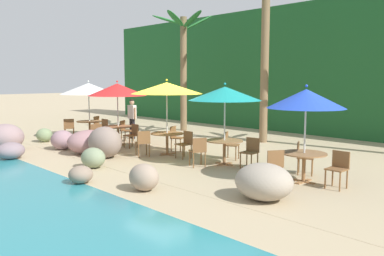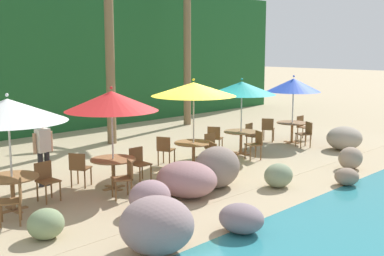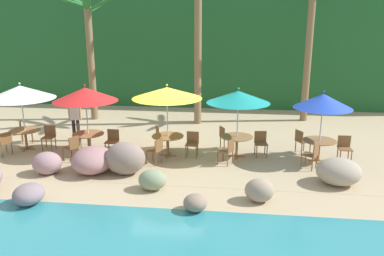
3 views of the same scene
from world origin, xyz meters
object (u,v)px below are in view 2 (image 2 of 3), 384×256
object	(u,v)px
chair_yellow_left	(209,156)
chair_teal_seaward	(252,134)
umbrella_white	(8,110)
palm_tree_third	(187,22)
dining_table_red	(113,164)
chair_teal_left	(256,143)
umbrella_yellow	(194,89)
dining_table_yellow	(194,147)
chair_red_seaward	(139,162)
palm_tree_second	(109,5)
dining_table_white	(12,182)
umbrella_red	(112,101)
umbrella_blue	(294,85)
chair_yellow_inland	(165,149)
waiter_in_white	(43,147)
chair_white_left	(15,199)
chair_yellow_seaward	(212,146)
chair_teal_inland	(215,137)
chair_blue_seaward	(303,126)
chair_white_seaward	(46,178)
umbrella_teal	(242,88)
chair_red_inland	(79,167)
dining_table_blue	(292,126)
chair_blue_left	(306,132)
dining_table_teal	(241,135)
chair_blue_inland	(268,128)

from	to	relation	value
chair_yellow_left	chair_teal_seaward	xyz separation A→B (m)	(3.46, 1.24, 0.00)
umbrella_white	palm_tree_third	bearing A→B (deg)	27.56
dining_table_red	chair_teal_left	bearing A→B (deg)	-6.17
umbrella_yellow	dining_table_yellow	distance (m)	1.63
chair_red_seaward	palm_tree_second	world-z (taller)	palm_tree_second
dining_table_white	palm_tree_second	world-z (taller)	palm_tree_second
umbrella_white	umbrella_red	distance (m)	2.47
umbrella_red	umbrella_blue	world-z (taller)	umbrella_red
umbrella_red	chair_yellow_left	bearing A→B (deg)	-16.24
chair_yellow_inland	waiter_in_white	xyz separation A→B (m)	(-3.49, 0.60, 0.47)
chair_white_left	chair_yellow_seaward	xyz separation A→B (m)	(6.50, 0.73, 0.00)
chair_teal_left	palm_tree_second	xyz separation A→B (m)	(-1.53, 5.19, 4.30)
chair_teal_inland	palm_tree_third	bearing A→B (deg)	53.66
chair_yellow_inland	chair_blue_seaward	world-z (taller)	same
chair_white_seaward	chair_teal_seaward	world-z (taller)	same
dining_table_red	palm_tree_second	distance (m)	7.14
chair_white_left	chair_red_seaward	size ratio (longest dim) A/B	1.00
umbrella_yellow	chair_white_seaward	bearing A→B (deg)	176.90
chair_red_seaward	chair_teal_inland	size ratio (longest dim) A/B	1.00
umbrella_teal	waiter_in_white	xyz separation A→B (m)	(-6.29, 1.14, -1.13)
chair_white_left	chair_yellow_left	distance (m)	5.41
chair_yellow_inland	chair_yellow_left	bearing A→B (deg)	-83.72
chair_red_inland	palm_tree_second	size ratio (longest dim) A/B	0.12
chair_teal_seaward	chair_teal_inland	size ratio (longest dim) A/B	1.00
waiter_in_white	chair_blue_seaward	bearing A→B (deg)	-6.71
umbrella_white	chair_yellow_seaward	xyz separation A→B (m)	(6.17, -0.06, -1.62)
chair_red_seaward	chair_teal_left	xyz separation A→B (m)	(4.10, -0.61, 0.00)
umbrella_white	dining_table_blue	xyz separation A→B (m)	(10.45, -0.03, -1.52)
chair_teal_inland	dining_table_red	bearing A→B (deg)	-168.21
chair_teal_inland	palm_tree_third	size ratio (longest dim) A/B	0.13
chair_blue_seaward	chair_blue_left	world-z (taller)	same
waiter_in_white	chair_red_seaward	bearing A→B (deg)	-34.95
chair_white_left	dining_table_teal	xyz separation A→B (m)	(8.04, 0.88, 0.10)
umbrella_red	dining_table_white	bearing A→B (deg)	175.98
umbrella_red	chair_blue_seaward	size ratio (longest dim) A/B	2.86
umbrella_red	chair_teal_left	distance (m)	5.24
chair_white_left	dining_table_red	bearing A→B (deg)	12.33
umbrella_yellow	dining_table_blue	bearing A→B (deg)	0.93
dining_table_red	chair_yellow_seaward	size ratio (longest dim) A/B	1.26
dining_table_white	chair_blue_left	size ratio (longest dim) A/B	1.26
chair_red_inland	chair_yellow_inland	xyz separation A→B (m)	(2.95, 0.13, 0.00)
dining_table_blue	chair_red_inland	bearing A→B (deg)	176.41
umbrella_blue	palm_tree_third	xyz separation A→B (m)	(0.34, 5.66, 2.36)
chair_teal_inland	chair_red_inland	bearing A→B (deg)	-176.54
chair_red_seaward	chair_red_inland	bearing A→B (deg)	156.21
dining_table_teal	chair_teal_left	size ratio (longest dim) A/B	1.26
chair_yellow_inland	dining_table_blue	distance (m)	5.58
chair_blue_seaward	palm_tree_third	distance (m)	6.82
dining_table_yellow	chair_teal_left	distance (m)	2.19
chair_red_inland	chair_blue_inland	size ratio (longest dim) A/B	1.00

